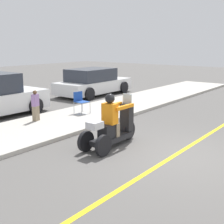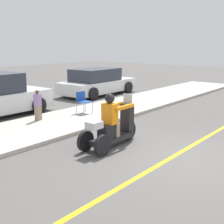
{
  "view_description": "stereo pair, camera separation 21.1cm",
  "coord_description": "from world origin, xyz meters",
  "px_view_note": "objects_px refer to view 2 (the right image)",
  "views": [
    {
      "loc": [
        -6.88,
        -3.25,
        2.77
      ],
      "look_at": [
        -0.4,
        1.69,
        0.96
      ],
      "focal_mm": 50.0,
      "sensor_mm": 36.0,
      "label": 1
    },
    {
      "loc": [
        -6.75,
        -3.42,
        2.77
      ],
      "look_at": [
        -0.4,
        1.69,
        0.96
      ],
      "focal_mm": 50.0,
      "sensor_mm": 36.0,
      "label": 2
    }
  ],
  "objects_px": {
    "motorcycle_trike": "(112,127)",
    "spectator_near_curb": "(38,106)",
    "parked_car_lot_right": "(97,82)",
    "folding_chair_set_back": "(83,100)"
  },
  "relations": [
    {
      "from": "spectator_near_curb",
      "to": "folding_chair_set_back",
      "type": "bearing_deg",
      "value": -11.69
    },
    {
      "from": "motorcycle_trike",
      "to": "parked_car_lot_right",
      "type": "bearing_deg",
      "value": 44.15
    },
    {
      "from": "motorcycle_trike",
      "to": "parked_car_lot_right",
      "type": "xyz_separation_m",
      "value": [
        6.3,
        6.12,
        0.15
      ]
    },
    {
      "from": "spectator_near_curb",
      "to": "parked_car_lot_right",
      "type": "bearing_deg",
      "value": 23.01
    },
    {
      "from": "folding_chair_set_back",
      "to": "parked_car_lot_right",
      "type": "xyz_separation_m",
      "value": [
        4.15,
        2.93,
        0.06
      ]
    },
    {
      "from": "motorcycle_trike",
      "to": "spectator_near_curb",
      "type": "relative_size",
      "value": 1.94
    },
    {
      "from": "motorcycle_trike",
      "to": "spectator_near_curb",
      "type": "xyz_separation_m",
      "value": [
        0.31,
        3.57,
        0.1
      ]
    },
    {
      "from": "parked_car_lot_right",
      "to": "spectator_near_curb",
      "type": "bearing_deg",
      "value": -156.99
    },
    {
      "from": "folding_chair_set_back",
      "to": "parked_car_lot_right",
      "type": "relative_size",
      "value": 0.18
    },
    {
      "from": "folding_chair_set_back",
      "to": "spectator_near_curb",
      "type": "bearing_deg",
      "value": 168.31
    }
  ]
}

